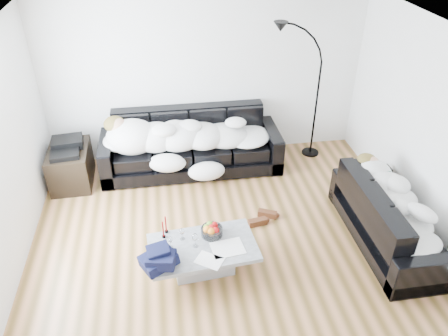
{
  "coord_description": "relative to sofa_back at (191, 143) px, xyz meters",
  "views": [
    {
      "loc": [
        -0.69,
        -4.18,
        3.87
      ],
      "look_at": [
        0.0,
        0.3,
        0.9
      ],
      "focal_mm": 35.0,
      "sensor_mm": 36.0,
      "label": 1
    }
  ],
  "objects": [
    {
      "name": "ground",
      "position": [
        0.3,
        -1.76,
        -0.46
      ],
      "size": [
        5.0,
        5.0,
        0.0
      ],
      "primitive_type": "plane",
      "color": "brown",
      "rests_on": "ground"
    },
    {
      "name": "wall_back",
      "position": [
        0.3,
        0.49,
        0.84
      ],
      "size": [
        5.0,
        0.02,
        2.6
      ],
      "primitive_type": "cube",
      "color": "silver",
      "rests_on": "ground"
    },
    {
      "name": "wall_right",
      "position": [
        2.8,
        -1.76,
        0.84
      ],
      "size": [
        0.02,
        4.5,
        2.6
      ],
      "primitive_type": "cube",
      "color": "silver",
      "rests_on": "ground"
    },
    {
      "name": "ceiling",
      "position": [
        0.3,
        -1.76,
        2.14
      ],
      "size": [
        5.0,
        5.0,
        0.0
      ],
      "primitive_type": "plane",
      "color": "white",
      "rests_on": "ground"
    },
    {
      "name": "sofa_back",
      "position": [
        0.0,
        0.0,
        0.0
      ],
      "size": [
        2.79,
        0.96,
        0.91
      ],
      "primitive_type": "cube",
      "color": "black",
      "rests_on": "ground"
    },
    {
      "name": "sofa_right",
      "position": [
        2.31,
        -2.08,
        -0.06
      ],
      "size": [
        0.83,
        1.94,
        0.78
      ],
      "primitive_type": "cube",
      "rotation": [
        0.0,
        0.0,
        1.57
      ],
      "color": "black",
      "rests_on": "ground"
    },
    {
      "name": "sleeper_back",
      "position": [
        0.0,
        -0.05,
        0.2
      ],
      "size": [
        2.36,
        0.81,
        0.47
      ],
      "primitive_type": null,
      "color": "white",
      "rests_on": "sofa_back"
    },
    {
      "name": "sleeper_right",
      "position": [
        2.31,
        -2.08,
        0.17
      ],
      "size": [
        0.7,
        1.66,
        0.41
      ],
      "primitive_type": null,
      "rotation": [
        0.0,
        0.0,
        1.57
      ],
      "color": "white",
      "rests_on": "sofa_right"
    },
    {
      "name": "teal_cushion",
      "position": [
        2.25,
        -1.49,
        0.26
      ],
      "size": [
        0.42,
        0.38,
        0.2
      ],
      "primitive_type": "ellipsoid",
      "rotation": [
        0.0,
        0.0,
        0.24
      ],
      "color": "#0C5938",
      "rests_on": "sofa_right"
    },
    {
      "name": "coffee_table",
      "position": [
        -0.07,
        -2.23,
        -0.28
      ],
      "size": [
        1.29,
        0.82,
        0.36
      ],
      "primitive_type": "cube",
      "rotation": [
        0.0,
        0.0,
        0.09
      ],
      "color": "#939699",
      "rests_on": "ground"
    },
    {
      "name": "fruit_bowl",
      "position": [
        0.06,
        -2.05,
        -0.02
      ],
      "size": [
        0.26,
        0.26,
        0.16
      ],
      "primitive_type": "cylinder",
      "rotation": [
        0.0,
        0.0,
        -0.02
      ],
      "color": "white",
      "rests_on": "coffee_table"
    },
    {
      "name": "wine_glass_a",
      "position": [
        -0.29,
        -2.08,
        -0.02
      ],
      "size": [
        0.08,
        0.08,
        0.16
      ],
      "primitive_type": "cylinder",
      "rotation": [
        0.0,
        0.0,
        0.25
      ],
      "color": "white",
      "rests_on": "coffee_table"
    },
    {
      "name": "wine_glass_b",
      "position": [
        -0.43,
        -2.19,
        -0.02
      ],
      "size": [
        0.08,
        0.08,
        0.15
      ],
      "primitive_type": "cylinder",
      "rotation": [
        0.0,
        0.0,
        -0.33
      ],
      "color": "white",
      "rests_on": "coffee_table"
    },
    {
      "name": "wine_glass_c",
      "position": [
        -0.15,
        -2.22,
        -0.0
      ],
      "size": [
        0.1,
        0.1,
        0.18
      ],
      "primitive_type": "cylinder",
      "rotation": [
        0.0,
        0.0,
        -0.31
      ],
      "color": "white",
      "rests_on": "coffee_table"
    },
    {
      "name": "candle_left",
      "position": [
        -0.51,
        -2.01,
        0.02
      ],
      "size": [
        0.04,
        0.04,
        0.23
      ],
      "primitive_type": "cylinder",
      "rotation": [
        0.0,
        0.0,
        -0.04
      ],
      "color": "maroon",
      "rests_on": "coffee_table"
    },
    {
      "name": "candle_right",
      "position": [
        -0.47,
        -1.93,
        0.02
      ],
      "size": [
        0.05,
        0.05,
        0.23
      ],
      "primitive_type": "cylinder",
      "rotation": [
        0.0,
        0.0,
        -0.18
      ],
      "color": "maroon",
      "rests_on": "coffee_table"
    },
    {
      "name": "newspaper_a",
      "position": [
        0.21,
        -2.31,
        -0.09
      ],
      "size": [
        0.4,
        0.33,
        0.01
      ],
      "primitive_type": "cube",
      "rotation": [
        0.0,
        0.0,
        0.13
      ],
      "color": "silver",
      "rests_on": "coffee_table"
    },
    {
      "name": "newspaper_b",
      "position": [
        -0.02,
        -2.47,
        -0.09
      ],
      "size": [
        0.36,
        0.34,
        0.01
      ],
      "primitive_type": "cube",
      "rotation": [
        0.0,
        0.0,
        -0.59
      ],
      "color": "silver",
      "rests_on": "coffee_table"
    },
    {
      "name": "navy_jacket",
      "position": [
        -0.55,
        -2.46,
        0.08
      ],
      "size": [
        0.44,
        0.38,
        0.2
      ],
      "primitive_type": null,
      "rotation": [
        0.0,
        0.0,
        0.14
      ],
      "color": "black",
      "rests_on": "coffee_table"
    },
    {
      "name": "shoes",
      "position": [
        0.82,
        -1.48,
        -0.41
      ],
      "size": [
        0.44,
        0.33,
        0.1
      ],
      "primitive_type": null,
      "rotation": [
        0.0,
        0.0,
        -0.04
      ],
      "color": "#472311",
      "rests_on": "ground"
    },
    {
      "name": "av_cabinet",
      "position": [
        -1.84,
        -0.13,
        -0.17
      ],
      "size": [
        0.59,
        0.85,
        0.58
      ],
      "primitive_type": "cube",
      "rotation": [
        0.0,
        0.0,
        0.02
      ],
      "color": "black",
      "rests_on": "ground"
    },
    {
      "name": "stereo",
      "position": [
        -1.84,
        -0.13,
        0.19
      ],
      "size": [
        0.48,
        0.39,
        0.13
      ],
      "primitive_type": "cube",
      "rotation": [
        0.0,
        0.0,
        0.11
      ],
      "color": "black",
      "rests_on": "av_cabinet"
    },
    {
      "name": "floor_lamp",
      "position": [
        2.04,
        0.14,
        0.53
      ],
      "size": [
        0.76,
        0.44,
        1.97
      ],
      "primitive_type": null,
      "rotation": [
        0.0,
        0.0,
        -0.22
      ],
      "color": "black",
      "rests_on": "ground"
    }
  ]
}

